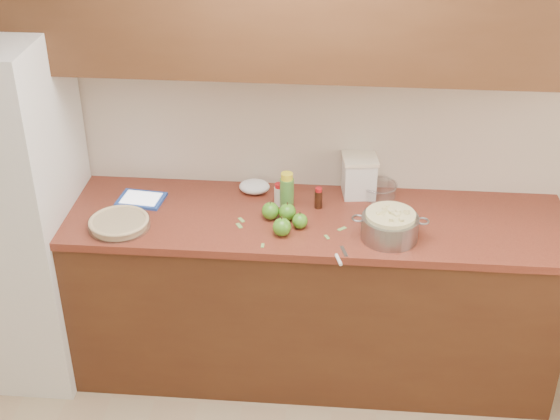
# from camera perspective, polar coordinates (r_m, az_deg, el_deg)

# --- Properties ---
(room_shell) EXTENTS (3.60, 3.60, 3.60)m
(room_shell) POSITION_cam_1_polar(r_m,az_deg,el_deg) (2.34, -1.56, -10.99)
(room_shell) COLOR tan
(room_shell) RESTS_ON ground
(counter_run) EXTENTS (2.64, 0.68, 0.92)m
(counter_run) POSITION_cam_1_polar(r_m,az_deg,el_deg) (4.01, 0.89, -6.07)
(counter_run) COLOR #4C2915
(counter_run) RESTS_ON ground
(fridge) EXTENTS (0.70, 0.70, 1.80)m
(fridge) POSITION_cam_1_polar(r_m,az_deg,el_deg) (4.08, -19.69, -0.03)
(fridge) COLOR white
(fridge) RESTS_ON ground
(pie) EXTENTS (0.29, 0.29, 0.05)m
(pie) POSITION_cam_1_polar(r_m,az_deg,el_deg) (3.73, -11.69, -0.95)
(pie) COLOR silver
(pie) RESTS_ON counter_run
(colander) EXTENTS (0.35, 0.26, 0.13)m
(colander) POSITION_cam_1_polar(r_m,az_deg,el_deg) (3.59, 8.03, -1.17)
(colander) COLOR gray
(colander) RESTS_ON counter_run
(flour_canister) EXTENTS (0.19, 0.19, 0.21)m
(flour_canister) POSITION_cam_1_polar(r_m,az_deg,el_deg) (3.92, 5.81, 2.53)
(flour_canister) COLOR white
(flour_canister) RESTS_ON counter_run
(tablet) EXTENTS (0.24, 0.19, 0.02)m
(tablet) POSITION_cam_1_polar(r_m,az_deg,el_deg) (3.94, -10.12, 0.78)
(tablet) COLOR #244AAF
(tablet) RESTS_ON counter_run
(paring_knife) EXTENTS (0.06, 0.16, 0.02)m
(paring_knife) POSITION_cam_1_polar(r_m,az_deg,el_deg) (3.45, 4.37, -3.54)
(paring_knife) COLOR gray
(paring_knife) RESTS_ON counter_run
(lemon_bottle) EXTENTS (0.07, 0.07, 0.19)m
(lemon_bottle) POSITION_cam_1_polar(r_m,az_deg,el_deg) (3.79, 0.51, 1.39)
(lemon_bottle) COLOR #4C8C38
(lemon_bottle) RESTS_ON counter_run
(cinnamon_shaker) EXTENTS (0.05, 0.05, 0.12)m
(cinnamon_shaker) POSITION_cam_1_polar(r_m,az_deg,el_deg) (3.82, -0.07, 1.12)
(cinnamon_shaker) COLOR beige
(cinnamon_shaker) RESTS_ON counter_run
(vanilla_bottle) EXTENTS (0.04, 0.04, 0.11)m
(vanilla_bottle) POSITION_cam_1_polar(r_m,az_deg,el_deg) (3.81, 2.83, 0.87)
(vanilla_bottle) COLOR black
(vanilla_bottle) RESTS_ON counter_run
(mixing_bowl) EXTENTS (0.19, 0.19, 0.07)m
(mixing_bowl) POSITION_cam_1_polar(r_m,az_deg,el_deg) (3.94, 7.19, 1.54)
(mixing_bowl) COLOR silver
(mixing_bowl) RESTS_ON counter_run
(paper_towel) EXTENTS (0.18, 0.16, 0.06)m
(paper_towel) POSITION_cam_1_polar(r_m,az_deg,el_deg) (3.95, -1.89, 1.72)
(paper_towel) COLOR white
(paper_towel) RESTS_ON counter_run
(apple_left) EXTENTS (0.08, 0.08, 0.10)m
(apple_left) POSITION_cam_1_polar(r_m,az_deg,el_deg) (3.72, -0.70, -0.06)
(apple_left) COLOR #458D1F
(apple_left) RESTS_ON counter_run
(apple_center) EXTENTS (0.08, 0.08, 0.10)m
(apple_center) POSITION_cam_1_polar(r_m,az_deg,el_deg) (3.71, 0.55, -0.16)
(apple_center) COLOR #458D1F
(apple_center) RESTS_ON counter_run
(apple_front) EXTENTS (0.09, 0.09, 0.10)m
(apple_front) POSITION_cam_1_polar(r_m,az_deg,el_deg) (3.59, 0.14, -1.25)
(apple_front) COLOR #458D1F
(apple_front) RESTS_ON counter_run
(apple_extra) EXTENTS (0.07, 0.07, 0.09)m
(apple_extra) POSITION_cam_1_polar(r_m,az_deg,el_deg) (3.65, 1.47, -0.81)
(apple_extra) COLOR #458D1F
(apple_extra) RESTS_ON counter_run
(peel_a) EXTENTS (0.03, 0.04, 0.00)m
(peel_a) POSITION_cam_1_polar(r_m,az_deg,el_deg) (3.60, 3.45, -1.99)
(peel_a) COLOR #83B457
(peel_a) RESTS_ON counter_run
(peel_b) EXTENTS (0.04, 0.05, 0.00)m
(peel_b) POSITION_cam_1_polar(r_m,az_deg,el_deg) (3.73, -2.85, -0.73)
(peel_b) COLOR #83B457
(peel_b) RESTS_ON counter_run
(peel_c) EXTENTS (0.04, 0.05, 0.00)m
(peel_c) POSITION_cam_1_polar(r_m,az_deg,el_deg) (3.68, -3.01, -1.15)
(peel_c) COLOR #83B457
(peel_c) RESTS_ON counter_run
(peel_d) EXTENTS (0.05, 0.04, 0.00)m
(peel_d) POSITION_cam_1_polar(r_m,az_deg,el_deg) (3.67, 4.55, -1.38)
(peel_d) COLOR #83B457
(peel_d) RESTS_ON counter_run
(peel_e) EXTENTS (0.01, 0.03, 0.00)m
(peel_e) POSITION_cam_1_polar(r_m,az_deg,el_deg) (3.53, -1.28, -2.62)
(peel_e) COLOR #83B457
(peel_e) RESTS_ON counter_run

